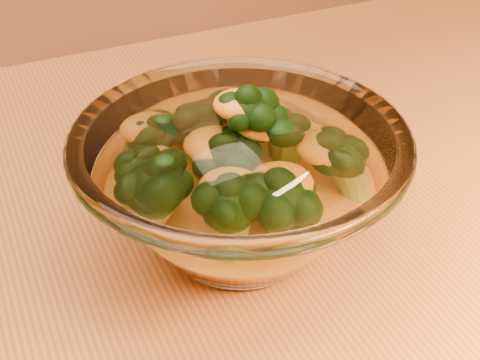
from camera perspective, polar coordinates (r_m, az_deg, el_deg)
name	(u,v)px	position (r m, az deg, el deg)	size (l,w,h in m)	color
table	(281,354)	(0.55, 3.48, -14.57)	(1.20, 0.80, 0.75)	#B76537
glass_bowl	(240,186)	(0.46, 0.00, -0.50)	(0.23, 0.23, 0.10)	white
cheese_sauce	(240,210)	(0.47, 0.00, -2.57)	(0.13, 0.13, 0.04)	orange
broccoli_heap	(230,164)	(0.45, -0.82, 1.41)	(0.15, 0.16, 0.08)	black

